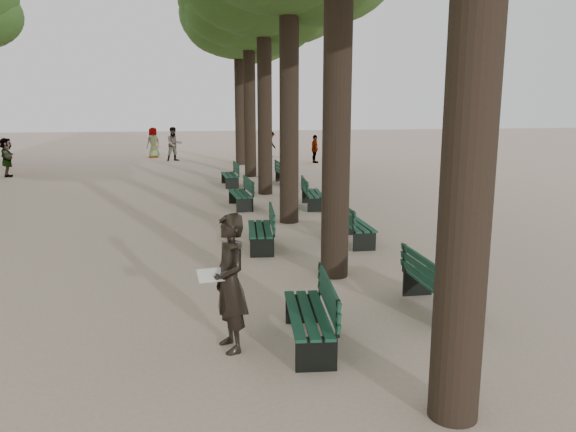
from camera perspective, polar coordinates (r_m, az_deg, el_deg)
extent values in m
plane|color=#C0A691|center=(7.84, -0.58, -13.15)|extent=(120.00, 120.00, 0.00)
cylinder|color=#33261C|center=(5.71, 18.50, 15.78)|extent=(0.52, 0.52, 7.50)
cylinder|color=#33261C|center=(10.39, 5.05, 14.09)|extent=(0.52, 0.52, 7.50)
cylinder|color=#33261C|center=(15.27, 0.12, 13.28)|extent=(0.52, 0.52, 7.50)
cylinder|color=#33261C|center=(20.21, -2.40, 12.82)|extent=(0.52, 0.52, 7.50)
cylinder|color=#33261C|center=(25.18, -3.92, 12.53)|extent=(0.52, 0.52, 7.50)
cylinder|color=#33261C|center=(30.15, -4.94, 12.33)|extent=(0.52, 0.52, 7.50)
ellipsoid|color=#284F1B|center=(30.48, -5.08, 19.78)|extent=(6.00, 6.00, 4.50)
cube|color=black|center=(7.82, 1.99, -11.43)|extent=(0.68, 1.84, 0.45)
cube|color=#0E3224|center=(7.73, 2.00, -9.89)|extent=(0.70, 1.84, 0.04)
cube|color=#0E3224|center=(7.67, 4.11, -7.94)|extent=(0.20, 1.80, 0.40)
cube|color=black|center=(12.79, -2.87, -2.30)|extent=(0.68, 1.84, 0.45)
cube|color=#0E3224|center=(12.74, -2.88, -1.32)|extent=(0.70, 1.84, 0.04)
cube|color=#0E3224|center=(12.70, -1.63, -0.11)|extent=(0.20, 1.80, 0.40)
cube|color=black|center=(17.78, -4.90, 1.57)|extent=(0.65, 1.83, 0.45)
cube|color=#0E3224|center=(17.75, -4.91, 2.29)|extent=(0.67, 1.83, 0.04)
cube|color=#0E3224|center=(17.75, -4.03, 3.19)|extent=(0.17, 1.80, 0.40)
cube|color=black|center=(22.49, -5.97, 3.63)|extent=(0.59, 1.82, 0.45)
cube|color=#0E3224|center=(22.46, -5.99, 4.19)|extent=(0.61, 1.82, 0.04)
cube|color=#0E3224|center=(22.46, -5.29, 4.90)|extent=(0.11, 1.80, 0.40)
cube|color=black|center=(9.29, 15.02, -8.05)|extent=(0.52, 1.80, 0.45)
cube|color=#0E3224|center=(9.22, 15.09, -6.73)|extent=(0.54, 1.80, 0.04)
cube|color=#0E3224|center=(9.03, 13.56, -5.24)|extent=(0.04, 1.80, 0.40)
cube|color=black|center=(13.39, 6.88, -1.75)|extent=(0.53, 1.80, 0.45)
cube|color=#0E3224|center=(13.34, 6.90, -0.81)|extent=(0.55, 1.80, 0.04)
cube|color=#0E3224|center=(13.21, 5.76, 0.29)|extent=(0.05, 1.80, 0.40)
cube|color=black|center=(17.79, 2.60, 1.61)|extent=(0.68, 1.84, 0.45)
cube|color=#0E3224|center=(17.76, 2.61, 2.32)|extent=(0.70, 1.84, 0.04)
cube|color=#0E3224|center=(17.68, 1.71, 3.18)|extent=(0.20, 1.80, 0.40)
cube|color=black|center=(22.91, -0.24, 3.83)|extent=(0.57, 1.81, 0.45)
cube|color=#0E3224|center=(22.88, -0.24, 4.39)|extent=(0.59, 1.81, 0.04)
cube|color=#0E3224|center=(22.79, -0.93, 5.04)|extent=(0.09, 1.80, 0.40)
imported|color=black|center=(7.48, -5.90, -6.78)|extent=(0.56, 0.82, 1.86)
cube|color=white|center=(7.44, -7.85, -5.97)|extent=(0.37, 0.29, 0.12)
imported|color=#262628|center=(34.44, -1.78, 7.31)|extent=(0.68, 1.05, 1.56)
imported|color=#262628|center=(30.95, 2.75, 6.81)|extent=(0.40, 0.93, 1.54)
imported|color=#262628|center=(28.11, -26.66, 5.35)|extent=(0.75, 1.64, 1.73)
imported|color=#262628|center=(34.99, -13.52, 7.27)|extent=(0.91, 0.83, 1.80)
imported|color=#262628|center=(32.68, -11.49, 7.17)|extent=(1.00, 0.67, 1.91)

